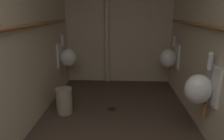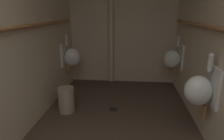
{
  "view_description": "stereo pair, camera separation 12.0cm",
  "coord_description": "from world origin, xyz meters",
  "px_view_note": "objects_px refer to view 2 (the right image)",
  "views": [
    {
      "loc": [
        0.07,
        -0.12,
        1.48
      ],
      "look_at": [
        -0.05,
        2.28,
        0.78
      ],
      "focal_mm": 32.31,
      "sensor_mm": 36.0,
      "label": 1
    },
    {
      "loc": [
        0.19,
        -0.12,
        1.48
      ],
      "look_at": [
        -0.05,
        2.28,
        0.78
      ],
      "focal_mm": 32.31,
      "sensor_mm": 36.0,
      "label": 2
    }
  ],
  "objects_px": {
    "urinal_right_mid": "(200,90)",
    "urinal_right_far": "(173,59)",
    "standpipe_back_wall": "(111,19)",
    "urinal_left_mid": "(71,57)",
    "floor_drain": "(113,109)",
    "waste_bin": "(66,100)"
  },
  "relations": [
    {
      "from": "urinal_right_mid",
      "to": "urinal_right_far",
      "type": "distance_m",
      "value": 1.53
    },
    {
      "from": "standpipe_back_wall",
      "to": "urinal_left_mid",
      "type": "bearing_deg",
      "value": -144.41
    },
    {
      "from": "urinal_left_mid",
      "to": "urinal_right_mid",
      "type": "distance_m",
      "value": 2.42
    },
    {
      "from": "urinal_right_mid",
      "to": "floor_drain",
      "type": "relative_size",
      "value": 5.39
    },
    {
      "from": "urinal_left_mid",
      "to": "floor_drain",
      "type": "xyz_separation_m",
      "value": [
        0.87,
        -0.77,
        -0.66
      ]
    },
    {
      "from": "urinal_right_mid",
      "to": "floor_drain",
      "type": "distance_m",
      "value": 1.42
    },
    {
      "from": "urinal_left_mid",
      "to": "floor_drain",
      "type": "distance_m",
      "value": 1.34
    },
    {
      "from": "urinal_right_mid",
      "to": "waste_bin",
      "type": "relative_size",
      "value": 1.93
    },
    {
      "from": "urinal_right_far",
      "to": "standpipe_back_wall",
      "type": "distance_m",
      "value": 1.45
    },
    {
      "from": "waste_bin",
      "to": "urinal_right_mid",
      "type": "bearing_deg",
      "value": -18.94
    },
    {
      "from": "floor_drain",
      "to": "waste_bin",
      "type": "distance_m",
      "value": 0.74
    },
    {
      "from": "standpipe_back_wall",
      "to": "floor_drain",
      "type": "xyz_separation_m",
      "value": [
        0.16,
        -1.28,
        -1.34
      ]
    },
    {
      "from": "urinal_left_mid",
      "to": "urinal_right_far",
      "type": "bearing_deg",
      "value": 0.72
    },
    {
      "from": "urinal_left_mid",
      "to": "urinal_right_mid",
      "type": "xyz_separation_m",
      "value": [
        1.9,
        -1.5,
        0.0
      ]
    },
    {
      "from": "urinal_left_mid",
      "to": "floor_drain",
      "type": "height_order",
      "value": "urinal_left_mid"
    },
    {
      "from": "standpipe_back_wall",
      "to": "urinal_right_far",
      "type": "bearing_deg",
      "value": -22.33
    },
    {
      "from": "urinal_left_mid",
      "to": "urinal_right_mid",
      "type": "relative_size",
      "value": 1.0
    },
    {
      "from": "urinal_left_mid",
      "to": "standpipe_back_wall",
      "type": "distance_m",
      "value": 1.11
    },
    {
      "from": "urinal_left_mid",
      "to": "waste_bin",
      "type": "bearing_deg",
      "value": -79.44
    },
    {
      "from": "urinal_right_mid",
      "to": "urinal_right_far",
      "type": "relative_size",
      "value": 1.0
    },
    {
      "from": "urinal_right_far",
      "to": "urinal_right_mid",
      "type": "bearing_deg",
      "value": -90.0
    },
    {
      "from": "urinal_left_mid",
      "to": "floor_drain",
      "type": "bearing_deg",
      "value": -41.35
    }
  ]
}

